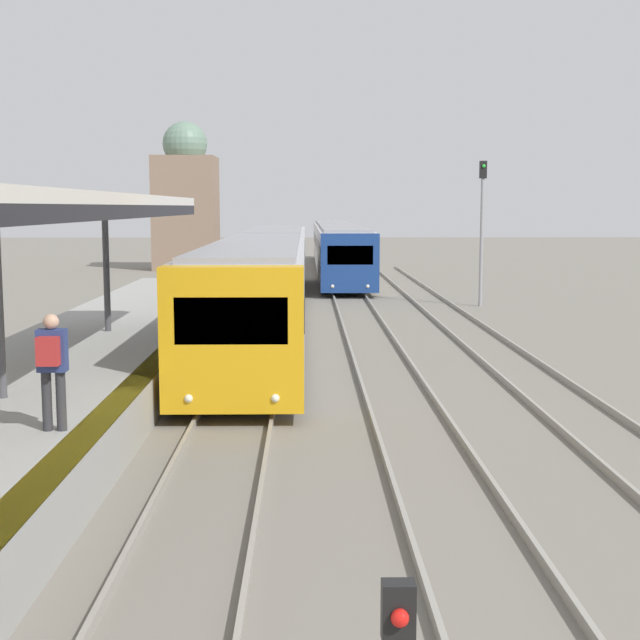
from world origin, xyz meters
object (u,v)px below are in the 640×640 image
object	(u,v)px
person_on_platform	(52,362)
signal_mast_far	(482,217)
train_near	(269,271)
train_far	(337,246)

from	to	relation	value
person_on_platform	signal_mast_far	bearing A→B (deg)	65.87
train_near	signal_mast_far	distance (m)	9.44
person_on_platform	train_far	xyz separation A→B (m)	(5.54, 43.19, -0.23)
signal_mast_far	train_near	bearing A→B (deg)	-158.09
person_on_platform	train_far	world-z (taller)	train_far
person_on_platform	train_near	distance (m)	20.72
train_near	signal_mast_far	size ratio (longest dim) A/B	5.69
person_on_platform	train_near	bearing A→B (deg)	83.90
train_near	signal_mast_far	world-z (taller)	signal_mast_far
train_near	train_far	bearing A→B (deg)	81.59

